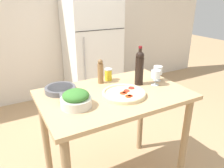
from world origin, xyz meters
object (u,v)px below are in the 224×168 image
Objects in this scene: refrigerator at (92,50)px; salt_canister at (108,74)px; wine_glass_near at (156,75)px; wine_glass_far at (158,71)px; wine_bottle at (139,67)px; cast_iron_skillet at (60,89)px; salad_bowl at (76,99)px; homemade_pizza at (124,93)px; pepper_mill at (101,72)px.

refrigerator is 1.60m from salt_canister.
wine_glass_near and wine_glass_far have the same top height.
salt_canister is at bearing 130.48° from wine_bottle.
salt_canister is (-0.51, -1.51, 0.16)m from refrigerator.
cast_iron_skillet is at bearing 168.04° from wine_glass_far.
cast_iron_skillet is (-0.02, 0.28, -0.03)m from salad_bowl.
homemade_pizza is at bearing -106.88° from refrigerator.
refrigerator is at bearing 58.50° from cast_iron_skillet.
wine_bottle is 1.54× the size of salad_bowl.
wine_glass_near is 0.63× the size of pepper_mill.
salad_bowl is at bearing -171.76° from wine_glass_far.
wine_glass_near is 0.40m from salt_canister.
salt_canister is at bearing 149.71° from wine_glass_far.
salt_canister is (0.05, 0.33, 0.04)m from homemade_pizza.
cast_iron_skillet is (-0.39, 0.29, 0.01)m from homemade_pizza.
wine_glass_far is 0.63× the size of pepper_mill.
cast_iron_skillet is (-0.72, 0.24, -0.07)m from wine_glass_near.
wine_bottle is at bearing 29.76° from homemade_pizza.
salt_canister is at bearing 81.97° from homemade_pizza.
wine_bottle is 0.32m from pepper_mill.
wine_glass_near is (0.11, -0.08, -0.06)m from wine_bottle.
wine_glass_near reaches higher than homemade_pizza.
salad_bowl is at bearing 178.99° from homemade_pizza.
refrigerator reaches higher than homemade_pizza.
salt_canister is (-0.28, 0.29, -0.03)m from wine_glass_near.
pepper_mill is at bearing 96.81° from homemade_pizza.
homemade_pizza is (0.04, -0.31, -0.08)m from pepper_mill.
salad_bowl is 1.98× the size of salt_canister.
cast_iron_skillet is (-0.36, -0.02, -0.08)m from pepper_mill.
wine_glass_near is at bearing -97.24° from refrigerator.
pepper_mill is 1.96× the size of salt_canister.
wine_glass_near is at bearing 3.40° from salad_bowl.
wine_glass_near reaches higher than cast_iron_skillet.
wine_glass_near is 0.34m from homemade_pizza.
wine_glass_near is 0.11m from wine_glass_far.
salad_bowl is 0.56× the size of cast_iron_skillet.
cast_iron_skillet is (-0.62, 0.16, -0.13)m from wine_bottle.
refrigerator is at bearing 78.92° from wine_bottle.
pepper_mill is at bearing 157.46° from wine_glass_far.
wine_bottle is at bearing 177.65° from wine_glass_far.
salt_canister is at bearing 38.23° from salad_bowl.
wine_glass_far is 0.62× the size of salad_bowl.
salad_bowl is (-0.93, -1.84, 0.16)m from refrigerator.
salad_bowl is 0.29m from cast_iron_skillet.
cast_iron_skillet is at bearing 165.17° from wine_bottle.
wine_glass_near is at bearing -18.54° from cast_iron_skillet.
refrigerator is 1.66m from pepper_mill.
homemade_pizza is (0.37, -0.01, -0.04)m from salad_bowl.
salad_bowl is (-0.78, -0.11, -0.04)m from wine_glass_far.
wine_bottle is at bearing -34.57° from pepper_mill.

